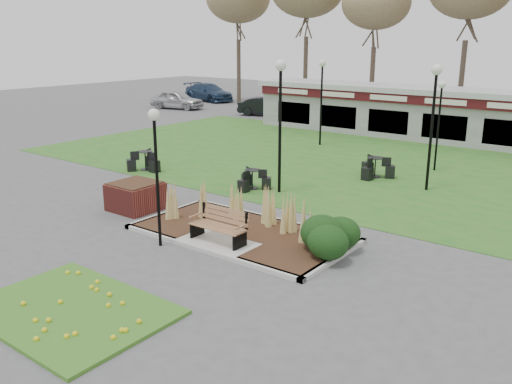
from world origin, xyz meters
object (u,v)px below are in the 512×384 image
Objects in this scene: lamp_post_far_right at (434,100)px; lamp_post_far_left at (322,83)px; lamp_post_mid_right at (440,106)px; bistro_set_a at (146,164)px; bistro_set_b at (252,182)px; car_black at (266,107)px; car_blue at (209,92)px; car_silver at (177,100)px; park_bench at (220,225)px; food_pavilion at (454,115)px; lamp_post_near_left at (155,148)px; brick_planter at (136,196)px; lamp_post_mid_left at (280,97)px; bistro_set_c at (375,171)px.

lamp_post_far_right reaches higher than lamp_post_far_left.
bistro_set_a is at bearing -142.97° from lamp_post_mid_right.
car_black is at bearing 124.71° from bistro_set_b.
car_blue is (-26.07, 14.24, -2.03)m from lamp_post_mid_right.
bistro_set_b is at bearing -140.96° from car_silver.
park_bench is 19.73m from food_pavilion.
lamp_post_far_right reaches higher than lamp_post_near_left.
brick_planter is 0.39× the size of lamp_post_mid_right.
car_black is at bearing 142.91° from lamp_post_far_right.
park_bench is at bearing -72.03° from lamp_post_mid_left.
brick_planter is 0.96× the size of bistro_set_c.
lamp_post_mid_right is 0.71× the size of car_blue.
lamp_post_near_left is 2.44× the size of bistro_set_a.
lamp_post_near_left is at bearing -102.51° from lamp_post_mid_right.
park_bench reaches higher than bistro_set_c.
lamp_post_near_left is (-1.31, -1.05, 2.20)m from park_bench.
lamp_post_far_left is 0.83× the size of car_blue.
bistro_set_c is at bearing 29.76° from bistro_set_a.
car_black is (-14.41, 2.14, -0.80)m from food_pavilion.
food_pavilion is 14.59m from car_black.
food_pavilion reaches higher than park_bench.
car_black is at bearing 139.94° from bistro_set_c.
food_pavilion is (4.40, 18.96, 1.00)m from brick_planter.
lamp_post_mid_left reaches higher than lamp_post_far_left.
lamp_post_mid_right is 18.79m from car_black.
lamp_post_far_left reaches higher than car_blue.
bistro_set_a is at bearing -107.80° from lamp_post_far_left.
car_black is (-10.01, 21.11, 0.20)m from brick_planter.
lamp_post_near_left is at bearing -110.86° from lamp_post_far_right.
car_silver reaches higher than car_black.
bistro_set_b is at bearing -74.90° from lamp_post_far_left.
bistro_set_a is 0.35× the size of car_silver.
car_black is (-5.99, 17.11, 0.38)m from bistro_set_a.
lamp_post_near_left is (-1.31, -20.76, 1.31)m from food_pavilion.
park_bench is 1.09× the size of bistro_set_a.
lamp_post_far_right reaches higher than bistro_set_b.
lamp_post_mid_right is 2.47× the size of bistro_set_a.
car_silver is at bearing 143.63° from lamp_post_mid_left.
bistro_set_a is (-8.42, -14.96, -1.18)m from food_pavilion.
lamp_post_near_left reaches higher than car_blue.
food_pavilion is at bearing 45.03° from lamp_post_far_left.
brick_planter reaches higher than bistro_set_c.
lamp_post_near_left is (3.09, -1.80, 2.31)m from brick_planter.
lamp_post_far_left is 1.10× the size of car_black.
car_black is at bearing 119.77° from lamp_post_near_left.
bistro_set_a is at bearing 135.13° from brick_planter.
lamp_post_far_left is 10.03m from bistro_set_b.
lamp_post_far_left is at bearing 145.83° from lamp_post_far_right.
lamp_post_mid_left is 1.10× the size of car_silver.
bistro_set_c is 0.38× the size of car_black.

